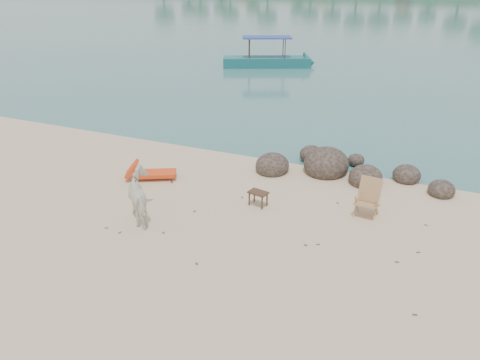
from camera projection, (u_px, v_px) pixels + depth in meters
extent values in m
plane|color=#387171|center=(433.00, 4.00, 86.56)|extent=(400.00, 400.00, 0.00)
ellipsoid|color=black|center=(272.00, 166.00, 16.02)|extent=(1.14, 1.26, 0.86)
ellipsoid|color=black|center=(326.00, 165.00, 15.96)|extent=(1.53, 1.68, 1.15)
ellipsoid|color=black|center=(365.00, 178.00, 15.15)|extent=(1.08, 1.18, 0.81)
ellipsoid|color=black|center=(406.00, 176.00, 15.39)|extent=(0.90, 0.99, 0.68)
ellipsoid|color=black|center=(441.00, 191.00, 14.41)|extent=(0.81, 0.89, 0.61)
ellipsoid|color=black|center=(311.00, 155.00, 17.13)|extent=(0.84, 0.93, 0.63)
ellipsoid|color=black|center=(356.00, 161.00, 16.73)|extent=(0.59, 0.65, 0.44)
imported|color=white|center=(142.00, 197.00, 12.84)|extent=(1.64, 1.61, 1.34)
plane|color=brown|center=(195.00, 212.00, 13.45)|extent=(0.12, 0.12, 0.00)
plane|color=brown|center=(338.00, 204.00, 13.92)|extent=(0.13, 0.13, 0.00)
plane|color=brown|center=(306.00, 246.00, 11.81)|extent=(0.14, 0.14, 0.00)
plane|color=brown|center=(107.00, 229.00, 12.59)|extent=(0.13, 0.13, 0.00)
plane|color=brown|center=(318.00, 245.00, 11.85)|extent=(0.14, 0.14, 0.00)
plane|color=brown|center=(164.00, 234.00, 12.36)|extent=(0.14, 0.14, 0.00)
plane|color=brown|center=(197.00, 265.00, 11.08)|extent=(0.14, 0.14, 0.00)
plane|color=brown|center=(397.00, 263.00, 11.14)|extent=(0.13, 0.13, 0.00)
plane|color=brown|center=(415.00, 316.00, 9.46)|extent=(0.12, 0.12, 0.00)
plane|color=brown|center=(242.00, 198.00, 14.25)|extent=(0.12, 0.12, 0.00)
plane|color=brown|center=(120.00, 233.00, 12.38)|extent=(0.12, 0.12, 0.00)
plane|color=brown|center=(172.00, 183.00, 15.23)|extent=(0.11, 0.11, 0.00)
plane|color=brown|center=(426.00, 226.00, 12.74)|extent=(0.14, 0.14, 0.00)
plane|color=brown|center=(172.00, 183.00, 15.29)|extent=(0.14, 0.14, 0.00)
plane|color=brown|center=(418.00, 253.00, 11.52)|extent=(0.14, 0.14, 0.00)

